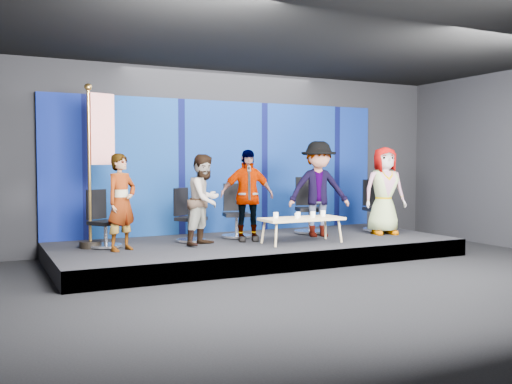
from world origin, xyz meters
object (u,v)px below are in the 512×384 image
panelist_e (384,191)px  flag_stand (97,161)px  chair_b (189,224)px  coffee_table (302,220)px  mug_b (297,216)px  panelist_c (247,195)px  panelist_d (319,189)px  panelist_a (122,202)px  chair_d (309,215)px  chair_e (376,214)px  mug_d (313,214)px  mug_c (298,215)px  chair_a (104,229)px  mug_e (323,213)px  chair_c (236,220)px  panelist_b (205,200)px  mug_a (276,215)px

panelist_e → flag_stand: size_ratio=0.63×
chair_b → coffee_table: 1.97m
mug_b → panelist_c: bearing=130.5°
panelist_d → flag_stand: (-3.96, 0.45, 0.51)m
panelist_d → panelist_a: bearing=-161.7°
chair_d → coffee_table: bearing=-109.8°
panelist_a → chair_e: panelist_a is taller
panelist_a → mug_d: (3.18, -0.54, -0.28)m
chair_b → mug_c: size_ratio=10.02×
panelist_a → chair_e: bearing=-27.1°
chair_b → panelist_d: 2.52m
chair_a → panelist_d: panelist_d is taller
chair_e → mug_e: (-1.76, -0.75, 0.15)m
mug_b → chair_d: bearing=50.6°
panelist_a → chair_d: panelist_a is taller
panelist_e → coffee_table: bearing=-156.6°
chair_c → panelist_e: panelist_e is taller
panelist_b → panelist_d: panelist_d is taller
chair_c → mug_e: (1.20, -1.09, 0.16)m
panelist_e → chair_d: bearing=162.1°
chair_c → mug_e: chair_c is taller
panelist_c → chair_e: bearing=17.0°
chair_d → mug_b: chair_d is taller
mug_b → mug_c: bearing=52.9°
panelist_a → mug_d: bearing=-40.0°
panelist_b → mug_b: bearing=-57.7°
chair_a → mug_d: chair_a is taller
panelist_c → mug_a: bearing=-50.0°
panelist_a → panelist_b: bearing=-30.4°
flag_stand → panelist_c: bearing=-26.2°
mug_b → mug_a: bearing=156.1°
chair_b → chair_a: bearing=144.9°
chair_c → flag_stand: bearing=-164.0°
coffee_table → panelist_e: bearing=9.4°
chair_e → mug_e: size_ratio=10.03×
mug_c → mug_a: bearing=179.2°
mug_d → panelist_a: bearing=170.3°
mug_e → chair_b: bearing=156.6°
chair_e → chair_d: bearing=-177.7°
panelist_a → mug_b: panelist_a is taller
mug_b → coffee_table: bearing=25.5°
panelist_e → mug_a: 2.55m
panelist_d → flag_stand: size_ratio=0.67×
coffee_table → panelist_c: bearing=139.1°
panelist_c → panelist_e: panelist_e is taller
coffee_table → mug_b: size_ratio=16.20×
mug_d → mug_b: bearing=-173.5°
panelist_e → mug_d: size_ratio=16.83×
mug_c → panelist_b: bearing=164.2°
chair_e → coffee_table: size_ratio=0.72×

